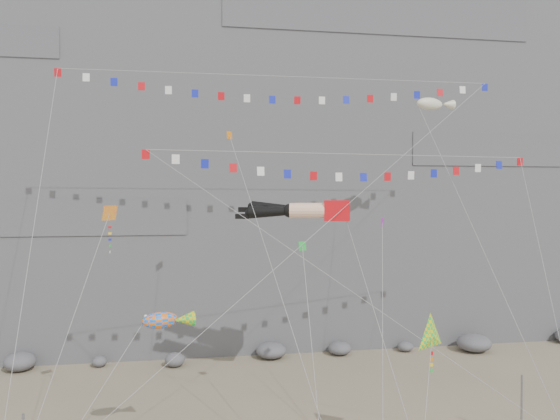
% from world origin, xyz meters
% --- Properties ---
extents(cliff, '(80.00, 28.00, 50.00)m').
position_xyz_m(cliff, '(0.00, 32.00, 25.00)').
color(cliff, slate).
rests_on(cliff, ground).
extents(talus_boulders, '(60.00, 3.00, 1.20)m').
position_xyz_m(talus_boulders, '(0.00, 17.00, 0.60)').
color(talus_boulders, '#5C5C61').
rests_on(talus_boulders, ground).
extents(anchor_pole_right, '(0.12, 0.12, 3.75)m').
position_xyz_m(anchor_pole_right, '(11.51, -0.76, 1.88)').
color(anchor_pole_right, gray).
rests_on(anchor_pole_right, ground).
extents(legs_kite, '(7.53, 16.65, 19.11)m').
position_xyz_m(legs_kite, '(0.59, 6.19, 12.82)').
color(legs_kite, red).
rests_on(legs_kite, ground).
extents(flag_banner_upper, '(30.68, 14.18, 30.29)m').
position_xyz_m(flag_banner_upper, '(-0.10, 9.99, 22.22)').
color(flag_banner_upper, red).
rests_on(flag_banner_upper, ground).
extents(flag_banner_lower, '(25.42, 9.40, 21.06)m').
position_xyz_m(flag_banner_lower, '(3.43, 5.31, 16.41)').
color(flag_banner_lower, red).
rests_on(flag_banner_lower, ground).
extents(harlequin_kite, '(4.54, 7.73, 14.86)m').
position_xyz_m(harlequin_kite, '(-11.26, 3.40, 12.75)').
color(harlequin_kite, red).
rests_on(harlequin_kite, ground).
extents(fish_windsock, '(7.42, 4.88, 10.08)m').
position_xyz_m(fish_windsock, '(-8.35, 0.01, 7.39)').
color(fish_windsock, '#FF650D').
rests_on(fish_windsock, ground).
extents(delta_kite, '(4.53, 6.56, 9.45)m').
position_xyz_m(delta_kite, '(5.04, -3.04, 6.77)').
color(delta_kite, yellow).
rests_on(delta_kite, ground).
extents(blimp_windsock, '(4.33, 13.95, 24.39)m').
position_xyz_m(blimp_windsock, '(10.99, 10.18, 20.57)').
color(blimp_windsock, beige).
rests_on(blimp_windsock, ground).
extents(small_kite_a, '(4.77, 15.16, 23.27)m').
position_xyz_m(small_kite_a, '(-4.08, 7.72, 17.40)').
color(small_kite_a, orange).
rests_on(small_kite_a, ground).
extents(small_kite_b, '(4.70, 11.80, 16.85)m').
position_xyz_m(small_kite_b, '(5.23, 4.56, 11.92)').
color(small_kite_b, purple).
rests_on(small_kite_b, ground).
extents(small_kite_c, '(1.60, 10.47, 14.60)m').
position_xyz_m(small_kite_c, '(-0.26, 3.00, 10.64)').
color(small_kite_c, green).
rests_on(small_kite_c, ground).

